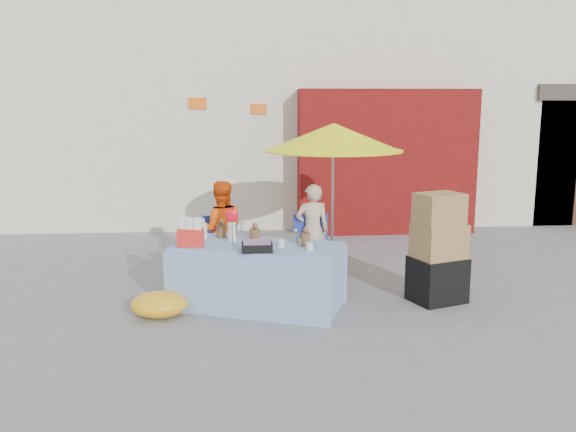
{
  "coord_description": "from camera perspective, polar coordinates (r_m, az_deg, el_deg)",
  "views": [
    {
      "loc": [
        -0.43,
        -6.69,
        2.37
      ],
      "look_at": [
        0.13,
        0.6,
        1.0
      ],
      "focal_mm": 38.0,
      "sensor_mm": 36.0,
      "label": 1
    }
  ],
  "objects": [
    {
      "name": "umbrella",
      "position": [
        8.4,
        4.28,
        7.32
      ],
      "size": [
        1.9,
        1.9,
        2.09
      ],
      "color": "gray",
      "rests_on": "ground"
    },
    {
      "name": "chair_right",
      "position": [
        8.33,
        2.36,
        -4.1
      ],
      "size": [
        0.52,
        0.51,
        0.85
      ],
      "rotation": [
        0.0,
        0.0,
        0.08
      ],
      "color": "#203396",
      "rests_on": "ground"
    },
    {
      "name": "vendor_beige",
      "position": [
        8.37,
        2.28,
        -1.32
      ],
      "size": [
        0.49,
        0.34,
        1.28
      ],
      "primitive_type": "imported",
      "rotation": [
        0.0,
        0.0,
        3.22
      ],
      "color": "#CFB092",
      "rests_on": "ground"
    },
    {
      "name": "tarp_bundle",
      "position": [
        7.03,
        -11.95,
        -8.1
      ],
      "size": [
        0.67,
        0.55,
        0.29
      ],
      "primitive_type": "ellipsoid",
      "rotation": [
        0.0,
        0.0,
        -0.08
      ],
      "color": "gold",
      "rests_on": "ground"
    },
    {
      "name": "market_table",
      "position": [
        7.15,
        -2.93,
        -5.54
      ],
      "size": [
        2.14,
        1.54,
        1.18
      ],
      "rotation": [
        0.0,
        0.0,
        -0.36
      ],
      "color": "#89A8DC",
      "rests_on": "ground"
    },
    {
      "name": "vendor_orange",
      "position": [
        8.32,
        -6.3,
        -1.27
      ],
      "size": [
        0.69,
        0.56,
        1.33
      ],
      "primitive_type": "imported",
      "rotation": [
        0.0,
        0.0,
        3.22
      ],
      "color": "#F5510C",
      "rests_on": "ground"
    },
    {
      "name": "ground",
      "position": [
        7.11,
        -0.68,
        -8.86
      ],
      "size": [
        80.0,
        80.0,
        0.0
      ],
      "primitive_type": "plane",
      "color": "slate",
      "rests_on": "ground"
    },
    {
      "name": "box_stack",
      "position": [
        7.49,
        13.88,
        -3.3
      ],
      "size": [
        0.73,
        0.66,
        1.32
      ],
      "rotation": [
        0.0,
        0.0,
        0.35
      ],
      "color": "black",
      "rests_on": "ground"
    },
    {
      "name": "backdrop",
      "position": [
        14.26,
        -0.59,
        13.56
      ],
      "size": [
        14.0,
        8.0,
        7.8
      ],
      "color": "silver",
      "rests_on": "ground"
    },
    {
      "name": "chair_left",
      "position": [
        8.28,
        -6.28,
        -4.24
      ],
      "size": [
        0.52,
        0.51,
        0.85
      ],
      "rotation": [
        0.0,
        0.0,
        0.08
      ],
      "color": "#203396",
      "rests_on": "ground"
    }
  ]
}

